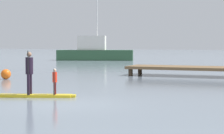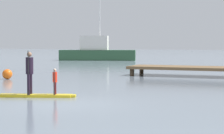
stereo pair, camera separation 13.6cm
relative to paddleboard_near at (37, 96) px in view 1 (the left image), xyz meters
name	(u,v)px [view 1 (the left image)]	position (x,y,z in m)	size (l,w,h in m)	color
ground_plane	(65,104)	(1.97, -1.39, -0.05)	(240.00, 240.00, 0.00)	slate
paddleboard_near	(37,96)	(0.00, 0.00, 0.00)	(3.00, 1.44, 0.10)	gold
paddler_adult	(29,70)	(-0.27, -0.10, 1.01)	(0.38, 0.50, 1.72)	black
paddler_child_solo	(55,80)	(0.68, 0.22, 0.62)	(0.23, 0.36, 1.02)	#4C1419
fishing_boat_white_large	(94,51)	(-12.52, 33.61, 1.03)	(9.51, 5.06, 7.85)	#2D5638
floating_dock	(210,69)	(4.74, 12.67, 0.47)	(10.46, 2.57, 0.62)	brown
mooring_buoy_near	(6,74)	(-6.10, 6.50, 0.24)	(0.59, 0.59, 0.59)	orange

